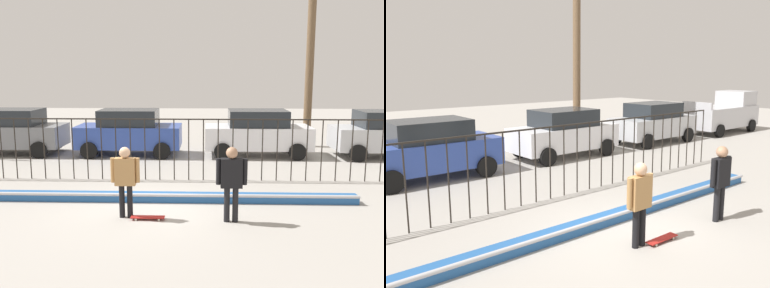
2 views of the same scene
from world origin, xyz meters
TOP-DOWN VIEW (x-y plane):
  - ground_plane at (0.00, 0.00)m, footprint 60.00×60.00m
  - bowl_coping_ledge at (0.00, 0.61)m, footprint 11.00×0.41m
  - perimeter_fence at (0.00, 2.91)m, footprint 14.04×0.04m
  - skateboarder at (-0.41, -0.67)m, footprint 0.69×0.26m
  - skateboard at (0.12, -0.82)m, footprint 0.80×0.20m
  - camera_operator at (2.07, -0.88)m, footprint 0.71×0.27m
  - parked_car_blue at (-1.73, 7.06)m, footprint 4.30×2.12m
  - parked_car_white at (3.60, 7.01)m, footprint 4.30×2.12m
  - parked_car_silver at (8.81, 6.83)m, footprint 4.30×2.12m
  - pickup_truck at (14.43, 6.55)m, footprint 4.70×2.12m

SIDE VIEW (x-z plane):
  - ground_plane at x=0.00m, z-range 0.00..0.00m
  - skateboard at x=0.12m, z-range 0.02..0.10m
  - bowl_coping_ledge at x=0.00m, z-range -0.01..0.25m
  - parked_car_blue at x=-1.73m, z-range 0.02..1.92m
  - parked_car_white at x=3.60m, z-range 0.02..1.92m
  - parked_car_silver at x=8.81m, z-range 0.02..1.92m
  - skateboarder at x=-0.41m, z-range 0.17..1.88m
  - pickup_truck at x=14.43m, z-range -0.08..2.16m
  - camera_operator at x=2.07m, z-range 0.18..1.94m
  - perimeter_fence at x=0.00m, z-range 0.21..2.20m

